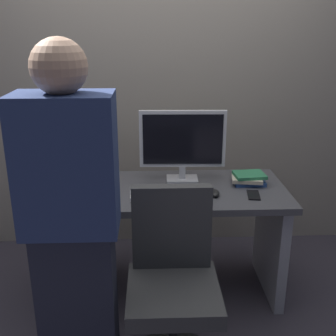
# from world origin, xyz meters

# --- Properties ---
(ground_plane) EXTENTS (9.00, 9.00, 0.00)m
(ground_plane) POSITION_xyz_m (0.00, 0.00, 0.00)
(ground_plane) COLOR #3D3842
(wall_back) EXTENTS (6.40, 0.10, 3.00)m
(wall_back) POSITION_xyz_m (0.00, 0.75, 1.50)
(wall_back) COLOR #9E9384
(wall_back) RESTS_ON ground
(desk) EXTENTS (1.46, 0.66, 0.72)m
(desk) POSITION_xyz_m (0.00, 0.00, 0.50)
(desk) COLOR #4C4C51
(desk) RESTS_ON ground
(office_chair) EXTENTS (0.52, 0.52, 0.94)m
(office_chair) POSITION_xyz_m (-0.00, -0.64, 0.43)
(office_chair) COLOR black
(office_chair) RESTS_ON ground
(person_at_desk) EXTENTS (0.40, 0.24, 1.64)m
(person_at_desk) POSITION_xyz_m (-0.44, -0.76, 0.84)
(person_at_desk) COLOR #262838
(person_at_desk) RESTS_ON ground
(monitor) EXTENTS (0.54, 0.15, 0.46)m
(monitor) POSITION_xyz_m (0.10, 0.14, 0.98)
(monitor) COLOR silver
(monitor) RESTS_ON desk
(keyboard) EXTENTS (0.44, 0.15, 0.02)m
(keyboard) POSITION_xyz_m (-0.01, -0.12, 0.73)
(keyboard) COLOR white
(keyboard) RESTS_ON desk
(mouse) EXTENTS (0.06, 0.10, 0.03)m
(mouse) POSITION_xyz_m (0.27, -0.12, 0.74)
(mouse) COLOR black
(mouse) RESTS_ON desk
(cup_near_keyboard) EXTENTS (0.07, 0.07, 0.09)m
(cup_near_keyboard) POSITION_xyz_m (-0.46, -0.10, 0.77)
(cup_near_keyboard) COLOR #3372B2
(cup_near_keyboard) RESTS_ON desk
(cup_by_monitor) EXTENTS (0.07, 0.07, 0.09)m
(cup_by_monitor) POSITION_xyz_m (-0.39, 0.20, 0.77)
(cup_by_monitor) COLOR #D84C3F
(cup_by_monitor) RESTS_ON desk
(book_stack) EXTENTS (0.22, 0.18, 0.07)m
(book_stack) POSITION_xyz_m (0.51, 0.06, 0.76)
(book_stack) COLOR #3359A5
(book_stack) RESTS_ON desk
(cell_phone) EXTENTS (0.09, 0.15, 0.01)m
(cell_phone) POSITION_xyz_m (0.50, -0.13, 0.73)
(cell_phone) COLOR black
(cell_phone) RESTS_ON desk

